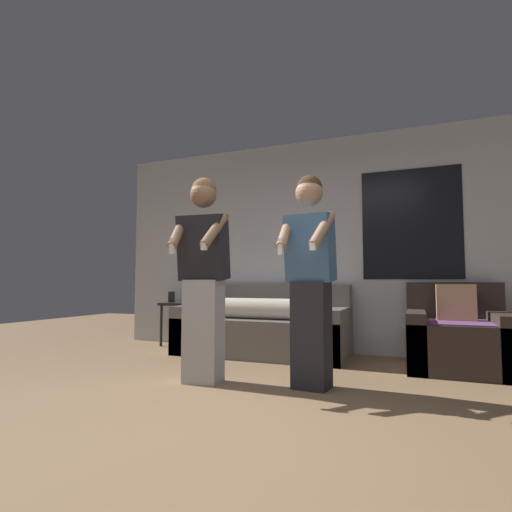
# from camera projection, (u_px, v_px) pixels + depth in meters

# --- Properties ---
(ground_plane) EXTENTS (14.00, 14.00, 0.00)m
(ground_plane) POSITION_uv_depth(u_px,v_px,m) (210.00, 436.00, 2.24)
(ground_plane) COLOR #846647
(wall_back) EXTENTS (5.74, 0.07, 2.70)m
(wall_back) POSITION_uv_depth(u_px,v_px,m) (323.00, 244.00, 5.07)
(wall_back) COLOR silver
(wall_back) RESTS_ON ground_plane
(couch) EXTENTS (2.03, 0.86, 0.84)m
(couch) POSITION_uv_depth(u_px,v_px,m) (262.00, 329.00, 4.80)
(couch) COLOR slate
(couch) RESTS_ON ground_plane
(armchair) EXTENTS (0.93, 0.93, 0.86)m
(armchair) POSITION_uv_depth(u_px,v_px,m) (457.00, 338.00, 3.95)
(armchair) COLOR #332823
(armchair) RESTS_ON ground_plane
(side_table) EXTENTS (0.46, 0.37, 0.74)m
(side_table) POSITION_uv_depth(u_px,v_px,m) (179.00, 310.00, 5.51)
(side_table) COLOR black
(side_table) RESTS_ON ground_plane
(person_left) EXTENTS (0.47, 0.50, 1.79)m
(person_left) POSITION_uv_depth(u_px,v_px,m) (203.00, 275.00, 3.49)
(person_left) COLOR #B2B2B7
(person_left) RESTS_ON ground_plane
(person_right) EXTENTS (0.44, 0.50, 1.76)m
(person_right) POSITION_uv_depth(u_px,v_px,m) (310.00, 276.00, 3.29)
(person_right) COLOR #28282D
(person_right) RESTS_ON ground_plane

